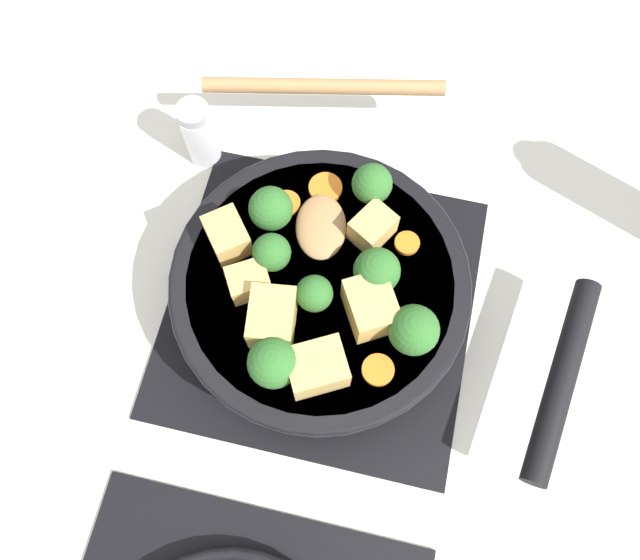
{
  "coord_description": "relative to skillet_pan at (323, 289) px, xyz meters",
  "views": [
    {
      "loc": [
        -0.04,
        0.2,
        0.62
      ],
      "look_at": [
        0.0,
        0.0,
        0.08
      ],
      "focal_mm": 35.0,
      "sensor_mm": 36.0,
      "label": 1
    }
  ],
  "objects": [
    {
      "name": "tofu_cube_center_large",
      "position": [
        -0.03,
        -0.06,
        0.04
      ],
      "size": [
        0.05,
        0.05,
        0.03
      ],
      "primitive_type": "cube",
      "rotation": [
        0.0,
        0.0,
        1.03
      ],
      "color": "tan",
      "rests_on": "skillet_pan"
    },
    {
      "name": "carrot_slice_orange_thin",
      "position": [
        0.02,
        -0.09,
        0.03
      ],
      "size": [
        0.03,
        0.03,
        0.01
      ],
      "primitive_type": "cylinder",
      "color": "orange",
      "rests_on": "skillet_pan"
    },
    {
      "name": "ground_plane",
      "position": [
        0.0,
        -0.0,
        -0.06
      ],
      "size": [
        2.4,
        2.4,
        0.0
      ],
      "primitive_type": "plane",
      "color": "silver"
    },
    {
      "name": "front_burner_grate",
      "position": [
        0.0,
        -0.0,
        -0.04
      ],
      "size": [
        0.31,
        0.31,
        0.03
      ],
      "color": "black",
      "rests_on": "ground_plane"
    },
    {
      "name": "broccoli_floret_south_cluster",
      "position": [
        -0.0,
        0.02,
        0.05
      ],
      "size": [
        0.03,
        0.03,
        0.04
      ],
      "color": "#709956",
      "rests_on": "skillet_pan"
    },
    {
      "name": "broccoli_floret_east_rim",
      "position": [
        -0.09,
        0.04,
        0.05
      ],
      "size": [
        0.04,
        0.04,
        0.05
      ],
      "color": "#709956",
      "rests_on": "skillet_pan"
    },
    {
      "name": "broccoli_floret_north_edge",
      "position": [
        -0.02,
        -0.1,
        0.05
      ],
      "size": [
        0.04,
        0.04,
        0.05
      ],
      "color": "#709956",
      "rests_on": "skillet_pan"
    },
    {
      "name": "carrot_slice_near_center",
      "position": [
        0.05,
        -0.07,
        0.03
      ],
      "size": [
        0.03,
        0.03,
        0.01
      ],
      "primitive_type": "cylinder",
      "color": "orange",
      "rests_on": "skillet_pan"
    },
    {
      "name": "skillet_pan",
      "position": [
        0.0,
        0.0,
        0.0
      ],
      "size": [
        0.4,
        0.28,
        0.05
      ],
      "color": "black",
      "rests_on": "front_burner_grate"
    },
    {
      "name": "tofu_cube_front_piece",
      "position": [
        0.03,
        0.05,
        0.04
      ],
      "size": [
        0.05,
        0.05,
        0.04
      ],
      "primitive_type": "cube",
      "rotation": [
        0.0,
        0.0,
        1.7
      ],
      "color": "tan",
      "rests_on": "skillet_pan"
    },
    {
      "name": "salt_shaker",
      "position": [
        0.17,
        -0.15,
        -0.01
      ],
      "size": [
        0.04,
        0.04,
        0.09
      ],
      "color": "white",
      "rests_on": "ground_plane"
    },
    {
      "name": "tofu_cube_west_chunk",
      "position": [
        -0.05,
        0.02,
        0.04
      ],
      "size": [
        0.06,
        0.06,
        0.04
      ],
      "primitive_type": "cube",
      "rotation": [
        0.0,
        0.0,
        2.09
      ],
      "color": "tan",
      "rests_on": "skillet_pan"
    },
    {
      "name": "wooden_spoon",
      "position": [
        0.03,
        -0.14,
        0.03
      ],
      "size": [
        0.25,
        0.23,
        0.02
      ],
      "color": "#A87A4C",
      "rests_on": "skillet_pan"
    },
    {
      "name": "tofu_cube_east_chunk",
      "position": [
        -0.01,
        0.08,
        0.04
      ],
      "size": [
        0.06,
        0.06,
        0.04
      ],
      "primitive_type": "cube",
      "rotation": [
        0.0,
        0.0,
        3.64
      ],
      "color": "tan",
      "rests_on": "skillet_pan"
    },
    {
      "name": "broccoli_floret_mid_floret",
      "position": [
        0.05,
        -0.01,
        0.05
      ],
      "size": [
        0.04,
        0.04,
        0.04
      ],
      "color": "#709956",
      "rests_on": "skillet_pan"
    },
    {
      "name": "broccoli_floret_center_top",
      "position": [
        0.06,
        -0.05,
        0.05
      ],
      "size": [
        0.04,
        0.04,
        0.05
      ],
      "color": "#709956",
      "rests_on": "skillet_pan"
    },
    {
      "name": "carrot_slice_edge_slice",
      "position": [
        -0.07,
        -0.05,
        0.03
      ],
      "size": [
        0.02,
        0.02,
        0.01
      ],
      "primitive_type": "cylinder",
      "color": "orange",
      "rests_on": "skillet_pan"
    },
    {
      "name": "tofu_cube_back_piece",
      "position": [
        0.1,
        -0.02,
        0.04
      ],
      "size": [
        0.05,
        0.05,
        0.03
      ],
      "primitive_type": "cube",
      "rotation": [
        0.0,
        0.0,
        2.25
      ],
      "color": "tan",
      "rests_on": "skillet_pan"
    },
    {
      "name": "broccoli_floret_near_spoon",
      "position": [
        -0.05,
        -0.01,
        0.05
      ],
      "size": [
        0.04,
        0.04,
        0.05
      ],
      "color": "#709956",
      "rests_on": "skillet_pan"
    },
    {
      "name": "tofu_cube_near_handle",
      "position": [
        0.06,
        0.02,
        0.04
      ],
      "size": [
        0.05,
        0.04,
        0.03
      ],
      "primitive_type": "cube",
      "rotation": [
        0.0,
        0.0,
        3.68
      ],
      "color": "tan",
      "rests_on": "skillet_pan"
    },
    {
      "name": "carrot_slice_under_broccoli",
      "position": [
        -0.06,
        0.07,
        0.03
      ],
      "size": [
        0.03,
        0.03,
        0.01
      ],
      "primitive_type": "cylinder",
      "color": "orange",
      "rests_on": "skillet_pan"
    },
    {
      "name": "broccoli_floret_west_rim",
      "position": [
        0.02,
        0.09,
        0.05
      ],
      "size": [
        0.04,
        0.04,
        0.05
      ],
      "color": "#709956",
      "rests_on": "skillet_pan"
    }
  ]
}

